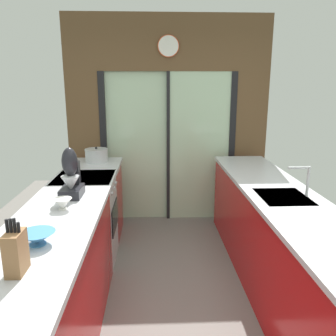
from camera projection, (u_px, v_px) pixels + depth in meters
The scene contains 11 objects.
ground_plane at pixel (177, 293), 3.11m from camera, with size 5.04×7.60×0.02m, color slate.
back_wall_unit at pixel (168, 109), 4.49m from camera, with size 2.64×0.12×2.70m.
left_counter_run at pixel (58, 277), 2.50m from camera, with size 0.62×3.80×0.92m.
right_counter_run at pixel (293, 260), 2.75m from camera, with size 0.62×3.80×0.92m.
sink_faucet at pixel (305, 176), 2.84m from camera, with size 0.19×0.02×0.26m.
oven_range at pixel (87, 219), 3.59m from camera, with size 0.60×0.60×0.92m.
mixing_bowl_mid at pixel (37, 238), 2.01m from camera, with size 0.21×0.21×0.08m.
mixing_bowl_far at pixel (63, 204), 2.57m from camera, with size 0.14×0.14×0.09m.
knife_block at pixel (16, 252), 1.69m from camera, with size 0.08×0.14×0.29m.
stand_mixer at pixel (71, 178), 2.85m from camera, with size 0.17×0.27×0.42m.
stock_pot at pixel (97, 155), 4.14m from camera, with size 0.28×0.28×0.19m.
Camera 1 is at (-0.20, -2.14, 1.84)m, focal length 36.51 mm.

